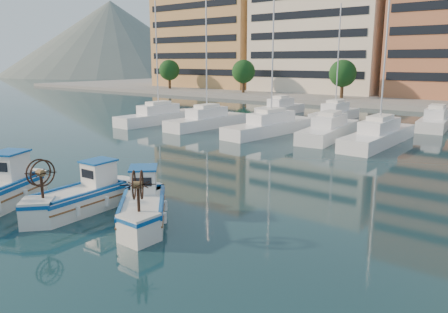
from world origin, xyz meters
The scene contains 5 objects.
ground centered at (0.00, 0.00, 0.00)m, with size 300.00×300.00×0.00m, color #1B4347.
hill_west centered at (-140.00, 110.00, 0.00)m, with size 180.00×180.00×60.00m, color slate.
yacht_marina centered at (-2.73, 27.88, 0.53)m, with size 38.35×23.51×11.50m.
fishing_boat_b centered at (-2.48, 1.09, 0.69)m, with size 1.84×4.05×2.50m.
fishing_boat_c centered at (0.39, 1.83, 0.68)m, with size 3.76×3.79×2.45m.
Camera 1 is at (12.62, -8.71, 6.05)m, focal length 35.00 mm.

